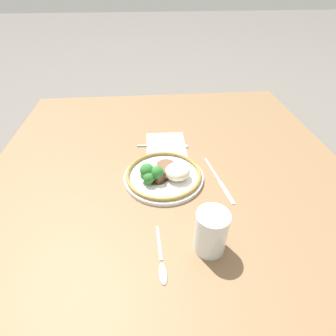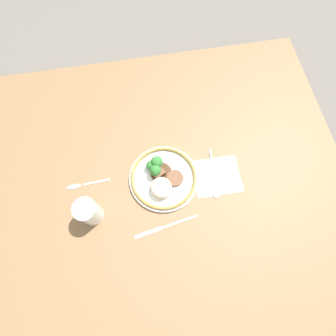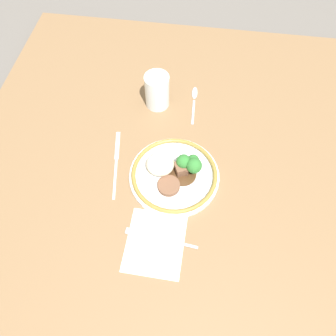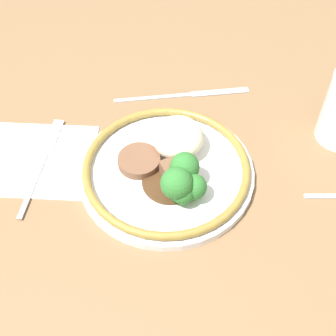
{
  "view_description": "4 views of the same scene",
  "coord_description": "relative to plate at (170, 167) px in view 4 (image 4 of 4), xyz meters",
  "views": [
    {
      "loc": [
        0.63,
        -0.06,
        0.56
      ],
      "look_at": [
        -0.0,
        -0.01,
        0.07
      ],
      "focal_mm": 28.0,
      "sensor_mm": 36.0,
      "label": 1
    },
    {
      "loc": [
        0.03,
        0.27,
        0.94
      ],
      "look_at": [
        -0.02,
        -0.05,
        0.06
      ],
      "focal_mm": 28.0,
      "sensor_mm": 36.0,
      "label": 2
    },
    {
      "loc": [
        -0.45,
        -0.07,
        0.83
      ],
      "look_at": [
        -0.0,
        -0.01,
        0.08
      ],
      "focal_mm": 35.0,
      "sensor_mm": 36.0,
      "label": 3
    },
    {
      "loc": [
        0.02,
        -0.44,
        0.56
      ],
      "look_at": [
        0.0,
        -0.03,
        0.05
      ],
      "focal_mm": 50.0,
      "sensor_mm": 36.0,
      "label": 4
    }
  ],
  "objects": [
    {
      "name": "dining_table",
      "position": [
        -0.01,
        0.02,
        -0.03
      ],
      "size": [
        1.35,
        1.19,
        0.03
      ],
      "color": "brown",
      "rests_on": "ground"
    },
    {
      "name": "ground_plane",
      "position": [
        -0.01,
        0.02,
        -0.05
      ],
      "size": [
        8.0,
        8.0,
        0.0
      ],
      "primitive_type": "plane",
      "color": "#5B5651"
    },
    {
      "name": "fork",
      "position": [
        -0.19,
        0.03,
        -0.02
      ],
      "size": [
        0.03,
        0.19,
        0.0
      ],
      "rotation": [
        0.0,
        0.0,
        1.47
      ],
      "color": "#B7B7BC",
      "rests_on": "napkin"
    },
    {
      "name": "knife",
      "position": [
        0.02,
        0.17,
        -0.02
      ],
      "size": [
        0.23,
        0.05,
        0.0
      ],
      "rotation": [
        0.0,
        0.0,
        0.16
      ],
      "color": "#B7B7BC",
      "rests_on": "dining_table"
    },
    {
      "name": "napkin",
      "position": [
        -0.2,
        0.02,
        -0.02
      ],
      "size": [
        0.17,
        0.15,
        0.0
      ],
      "color": "white",
      "rests_on": "dining_table"
    },
    {
      "name": "plate",
      "position": [
        0.0,
        0.0,
        0.0
      ],
      "size": [
        0.25,
        0.25,
        0.07
      ],
      "color": "white",
      "rests_on": "dining_table"
    }
  ]
}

